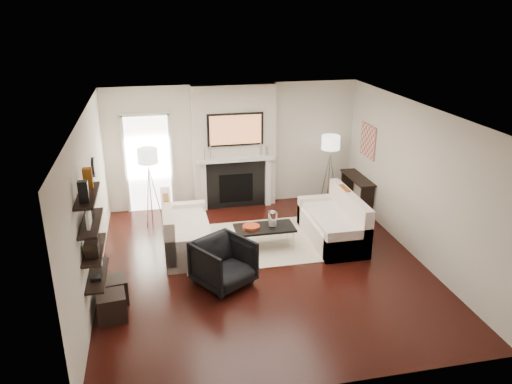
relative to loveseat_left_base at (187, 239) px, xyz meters
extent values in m
plane|color=black|center=(1.23, -0.91, -0.21)|extent=(6.00, 6.00, 0.00)
plane|color=white|center=(1.23, -0.91, 2.49)|extent=(6.00, 6.00, 0.00)
plane|color=silver|center=(1.23, 2.09, 1.14)|extent=(5.50, 0.00, 5.50)
plane|color=silver|center=(1.23, -3.91, 1.14)|extent=(5.50, 0.00, 5.50)
plane|color=silver|center=(-1.52, -0.91, 1.14)|extent=(0.00, 6.00, 6.00)
plane|color=silver|center=(3.98, -0.91, 1.14)|extent=(0.00, 6.00, 6.00)
cube|color=silver|center=(1.23, 1.96, 1.14)|extent=(1.80, 0.25, 2.70)
cube|color=black|center=(1.23, 1.83, 0.31)|extent=(1.30, 0.02, 1.04)
cube|color=black|center=(1.23, 1.82, 0.24)|extent=(0.75, 0.02, 0.65)
cube|color=white|center=(0.51, 1.80, 0.34)|extent=(0.12, 0.08, 1.10)
cube|color=white|center=(1.95, 1.80, 0.34)|extent=(0.12, 0.08, 1.10)
cube|color=white|center=(1.23, 1.78, 0.91)|extent=(1.70, 0.18, 0.07)
cube|color=black|center=(1.23, 1.80, 1.57)|extent=(1.20, 0.06, 0.70)
cube|color=#BF723F|center=(1.23, 1.77, 1.57)|extent=(1.10, 0.00, 0.62)
cylinder|color=silver|center=(0.68, 1.79, 1.09)|extent=(0.04, 0.04, 0.30)
cylinder|color=silver|center=(0.55, 1.79, 1.06)|extent=(0.04, 0.04, 0.24)
cylinder|color=silver|center=(1.78, 1.79, 1.09)|extent=(0.04, 0.04, 0.30)
cylinder|color=silver|center=(1.91, 1.79, 1.06)|extent=(0.04, 0.04, 0.24)
cube|color=white|center=(-0.62, 2.07, 0.84)|extent=(0.90, 0.02, 2.10)
cube|color=white|center=(-1.10, 2.05, 0.84)|extent=(0.06, 0.06, 2.16)
cube|color=white|center=(-0.14, 2.05, 0.84)|extent=(0.06, 0.06, 2.16)
cube|color=white|center=(-0.62, 2.05, 1.92)|extent=(1.02, 0.06, 0.06)
cube|color=beige|center=(1.21, -0.01, -0.20)|extent=(2.60, 2.00, 0.01)
cube|color=white|center=(0.00, 0.00, 0.00)|extent=(0.85, 1.80, 0.42)
cube|color=white|center=(-0.33, 0.00, 0.32)|extent=(0.18, 1.80, 0.80)
cube|color=white|center=(0.00, -0.81, 0.09)|extent=(0.85, 0.18, 0.60)
cube|color=white|center=(0.00, 0.81, 0.09)|extent=(0.85, 0.18, 0.60)
cube|color=white|center=(0.05, 0.00, 0.26)|extent=(0.63, 1.44, 0.10)
cube|color=#8D4C11|center=(-0.33, 0.30, 0.52)|extent=(0.10, 0.42, 0.42)
cube|color=black|center=(-0.33, -0.30, 0.51)|extent=(0.10, 0.40, 0.40)
cube|color=white|center=(2.74, -0.20, 0.00)|extent=(0.85, 1.80, 0.42)
cube|color=white|center=(3.07, -0.20, 0.32)|extent=(0.18, 1.80, 0.80)
cube|color=white|center=(2.74, -1.01, 0.09)|extent=(0.85, 0.18, 0.60)
cube|color=white|center=(2.74, 0.61, 0.09)|extent=(0.85, 0.18, 0.60)
cube|color=white|center=(2.69, -0.20, 0.26)|extent=(0.63, 1.44, 0.10)
cube|color=#8D4C11|center=(3.07, 0.10, 0.52)|extent=(0.10, 0.42, 0.42)
cube|color=black|center=(3.07, -0.50, 0.51)|extent=(0.10, 0.40, 0.40)
cube|color=black|center=(1.41, -0.24, 0.19)|extent=(1.10, 0.55, 0.04)
cylinder|color=silver|center=(0.91, -0.46, -0.02)|extent=(0.02, 0.02, 0.38)
cylinder|color=silver|center=(1.91, -0.46, -0.02)|extent=(0.02, 0.02, 0.38)
cylinder|color=silver|center=(0.91, -0.02, -0.02)|extent=(0.02, 0.02, 0.38)
cylinder|color=silver|center=(1.91, -0.02, -0.02)|extent=(0.02, 0.02, 0.38)
cylinder|color=white|center=(1.56, -0.24, 0.35)|extent=(0.17, 0.17, 0.30)
cylinder|color=white|center=(1.56, -0.24, 0.29)|extent=(0.09, 0.09, 0.13)
cylinder|color=#D24E23|center=(1.16, -0.24, 0.24)|extent=(0.31, 0.31, 0.05)
imported|color=black|center=(0.48, -1.37, 0.21)|extent=(1.10, 1.08, 0.84)
cylinder|color=silver|center=(-0.62, 1.33, 0.39)|extent=(0.02, 0.02, 1.20)
cylinder|color=white|center=(-0.62, 1.33, 1.24)|extent=(0.40, 0.40, 0.30)
cylinder|color=silver|center=(-0.51, 1.33, 0.39)|extent=(0.25, 0.02, 1.23)
cylinder|color=silver|center=(-0.67, 1.42, 0.39)|extent=(0.14, 0.22, 1.23)
cylinder|color=silver|center=(-0.67, 1.23, 0.39)|extent=(0.14, 0.22, 1.23)
cylinder|color=silver|center=(3.28, 1.54, 0.39)|extent=(0.02, 0.02, 1.20)
cylinder|color=white|center=(3.28, 1.54, 1.24)|extent=(0.40, 0.40, 0.30)
cylinder|color=silver|center=(3.39, 1.54, 0.39)|extent=(0.25, 0.02, 1.23)
cylinder|color=silver|center=(3.23, 1.64, 0.39)|extent=(0.14, 0.22, 1.23)
cylinder|color=silver|center=(3.23, 1.44, 0.39)|extent=(0.14, 0.22, 1.23)
cube|color=black|center=(3.80, 1.16, 0.52)|extent=(0.35, 1.20, 0.04)
cube|color=black|center=(3.80, 0.61, 0.14)|extent=(0.30, 0.04, 0.71)
cube|color=black|center=(3.80, 1.71, 0.14)|extent=(0.30, 0.04, 0.71)
cube|color=tan|center=(3.96, 1.14, 1.34)|extent=(0.03, 0.70, 0.70)
cube|color=black|center=(-1.39, -1.91, 0.49)|extent=(0.25, 1.00, 0.03)
cube|color=black|center=(-1.39, -1.91, 0.89)|extent=(0.25, 1.00, 0.04)
cube|color=black|center=(-1.39, -1.91, 1.29)|extent=(0.25, 1.00, 0.04)
cube|color=black|center=(-1.39, -1.91, 1.69)|extent=(0.25, 1.00, 0.04)
cube|color=black|center=(-1.39, -2.19, 1.85)|extent=(0.12, 0.10, 0.28)
cube|color=#8D4C11|center=(-1.39, -1.65, 1.85)|extent=(0.12, 0.10, 0.28)
cube|color=white|center=(-1.39, -2.04, 1.42)|extent=(0.04, 0.30, 0.22)
cube|color=black|center=(-1.39, -1.73, 1.40)|extent=(0.04, 0.22, 0.18)
cube|color=black|center=(-1.39, -2.09, 1.01)|extent=(0.18, 0.25, 0.20)
cube|color=black|center=(-1.39, -1.78, 0.97)|extent=(0.15, 0.12, 0.12)
cube|color=black|center=(-1.39, -2.04, 0.53)|extent=(0.14, 0.20, 0.05)
cube|color=white|center=(-1.39, -1.64, 0.60)|extent=(0.10, 0.10, 0.18)
cylinder|color=black|center=(-1.50, -0.01, 1.49)|extent=(0.04, 0.34, 0.34)
cylinder|color=white|center=(-1.47, -0.01, 1.49)|extent=(0.01, 0.29, 0.29)
cube|color=black|center=(-1.24, -1.54, -0.01)|extent=(0.46, 0.46, 0.40)
cube|color=black|center=(-1.24, -1.97, -0.01)|extent=(0.44, 0.44, 0.40)
camera|label=1|loc=(-0.47, -8.38, 4.07)|focal=35.00mm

